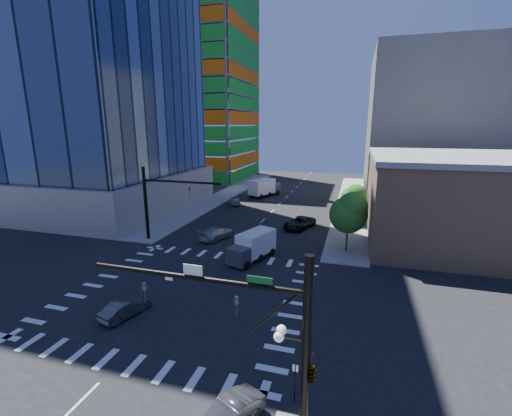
% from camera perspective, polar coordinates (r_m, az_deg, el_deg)
% --- Properties ---
extents(ground, '(160.00, 160.00, 0.00)m').
position_cam_1_polar(ground, '(30.59, -11.13, -13.86)').
color(ground, black).
rests_on(ground, ground).
extents(road_markings, '(20.00, 20.00, 0.01)m').
position_cam_1_polar(road_markings, '(30.59, -11.13, -13.86)').
color(road_markings, silver).
rests_on(road_markings, ground).
extents(sidewalk_ne, '(5.00, 60.00, 0.15)m').
position_cam_1_polar(sidewalk_ne, '(65.40, 15.55, 0.86)').
color(sidewalk_ne, gray).
rests_on(sidewalk_ne, ground).
extents(sidewalk_nw, '(5.00, 60.00, 0.15)m').
position_cam_1_polar(sidewalk_nw, '(70.18, -5.29, 2.16)').
color(sidewalk_nw, gray).
rests_on(sidewalk_nw, ground).
extents(construction_building, '(25.16, 34.50, 70.60)m').
position_cam_1_polar(construction_building, '(95.45, -9.36, 19.88)').
color(construction_building, gray).
rests_on(construction_building, ground).
extents(commercial_building, '(20.50, 22.50, 10.60)m').
position_cam_1_polar(commercial_building, '(48.23, 30.47, 1.38)').
color(commercial_building, tan).
rests_on(commercial_building, ground).
extents(bg_building_ne, '(24.00, 30.00, 28.00)m').
position_cam_1_polar(bg_building_ne, '(80.13, 27.09, 12.21)').
color(bg_building_ne, '#65625B').
rests_on(bg_building_ne, ground).
extents(signal_mast_se, '(10.51, 2.48, 9.00)m').
position_cam_1_polar(signal_mast_se, '(15.50, 4.79, -21.88)').
color(signal_mast_se, black).
rests_on(signal_mast_se, sidewalk_se).
extents(signal_mast_nw, '(10.20, 0.40, 9.00)m').
position_cam_1_polar(signal_mast_nw, '(43.05, -16.31, 1.71)').
color(signal_mast_nw, black).
rests_on(signal_mast_nw, sidewalk_nw).
extents(tree_south, '(4.16, 4.16, 6.82)m').
position_cam_1_polar(tree_south, '(38.93, 15.34, -0.68)').
color(tree_south, '#382316').
rests_on(tree_south, sidewalk_ne).
extents(tree_north, '(3.54, 3.52, 5.78)m').
position_cam_1_polar(tree_north, '(50.79, 15.97, 1.76)').
color(tree_north, '#382316').
rests_on(tree_north, sidewalk_ne).
extents(no_parking_sign, '(0.30, 0.06, 2.20)m').
position_cam_1_polar(no_parking_sign, '(19.66, 6.52, -26.40)').
color(no_parking_sign, black).
rests_on(no_parking_sign, ground).
extents(car_nb_far, '(4.48, 6.21, 1.57)m').
position_cam_1_polar(car_nb_far, '(47.91, 7.26, -2.47)').
color(car_nb_far, black).
rests_on(car_nb_far, ground).
extents(car_sb_near, '(3.76, 5.53, 1.49)m').
position_cam_1_polar(car_sb_near, '(43.52, -6.50, -4.17)').
color(car_sb_near, '#B3B3B3').
rests_on(car_sb_near, ground).
extents(car_sb_mid, '(3.12, 4.70, 1.49)m').
position_cam_1_polar(car_sb_mid, '(61.73, -3.56, 1.24)').
color(car_sb_mid, gray).
rests_on(car_sb_mid, ground).
extents(car_sb_cross, '(2.35, 4.14, 1.29)m').
position_cam_1_polar(car_sb_cross, '(28.44, -20.97, -15.34)').
color(car_sb_cross, '#454549').
rests_on(car_sb_cross, ground).
extents(box_truck_near, '(4.11, 6.08, 2.94)m').
position_cam_1_polar(box_truck_near, '(36.33, -0.84, -6.81)').
color(box_truck_near, black).
rests_on(box_truck_near, ground).
extents(box_truck_far, '(5.36, 7.28, 3.51)m').
position_cam_1_polar(box_truck_far, '(68.93, 1.56, 3.26)').
color(box_truck_far, black).
rests_on(box_truck_far, ground).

